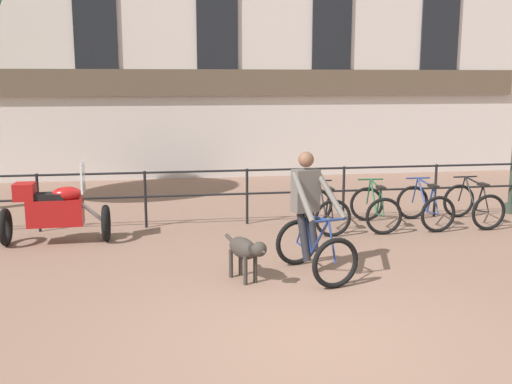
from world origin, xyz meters
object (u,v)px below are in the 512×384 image
object	(u,v)px
parked_bicycle_mid_right	(425,207)
parked_motorcycle	(54,210)
dog	(246,250)
parked_bicycle_mid_left	(375,208)
parked_bicycle_far_end	(473,205)
parked_bicycle_near_lamp	(324,210)
cyclist_with_bike	(311,220)

from	to	relation	value
parked_bicycle_mid_right	parked_motorcycle	bearing A→B (deg)	0.37
dog	parked_bicycle_mid_left	xyz separation A→B (m)	(2.76, 2.59, -0.08)
parked_bicycle_mid_right	parked_bicycle_far_end	world-z (taller)	same
parked_bicycle_near_lamp	parked_motorcycle	bearing A→B (deg)	1.01
parked_bicycle_near_lamp	parked_bicycle_far_end	distance (m)	2.90
parked_bicycle_mid_right	parked_bicycle_far_end	distance (m)	0.97
parked_bicycle_mid_left	parked_bicycle_far_end	world-z (taller)	same
parked_motorcycle	parked_bicycle_mid_left	bearing A→B (deg)	-88.71
cyclist_with_bike	parked_bicycle_near_lamp	world-z (taller)	cyclist_with_bike
dog	parked_bicycle_mid_left	distance (m)	3.79
parked_bicycle_mid_left	parked_bicycle_mid_right	bearing A→B (deg)	-176.98
cyclist_with_bike	parked_bicycle_mid_right	distance (m)	3.68
parked_bicycle_mid_left	parked_motorcycle	bearing A→B (deg)	5.16
cyclist_with_bike	parked_bicycle_mid_right	bearing A→B (deg)	26.48
parked_bicycle_mid_right	parked_bicycle_far_end	xyz separation A→B (m)	(0.97, 0.00, 0.00)
cyclist_with_bike	parked_bicycle_near_lamp	xyz separation A→B (m)	(0.85, 2.38, -0.41)
parked_motorcycle	parked_bicycle_near_lamp	world-z (taller)	parked_motorcycle
cyclist_with_bike	parked_bicycle_far_end	size ratio (longest dim) A/B	1.51
parked_motorcycle	parked_bicycle_mid_left	world-z (taller)	parked_motorcycle
parked_motorcycle	parked_bicycle_mid_right	xyz separation A→B (m)	(6.57, 0.21, -0.20)
parked_motorcycle	parked_bicycle_mid_right	size ratio (longest dim) A/B	1.54
parked_bicycle_near_lamp	parked_bicycle_far_end	world-z (taller)	same
dog	parked_bicycle_mid_right	xyz separation A→B (m)	(3.73, 2.59, -0.08)
dog	parked_bicycle_mid_right	size ratio (longest dim) A/B	0.83
parked_bicycle_mid_left	parked_bicycle_far_end	size ratio (longest dim) A/B	1.01
cyclist_with_bike	parked_motorcycle	size ratio (longest dim) A/B	0.98
parked_motorcycle	parked_bicycle_mid_right	distance (m)	6.58
parked_bicycle_mid_right	parked_bicycle_mid_left	bearing A→B (deg)	-1.45
parked_motorcycle	parked_bicycle_near_lamp	distance (m)	4.65
parked_motorcycle	parked_bicycle_mid_left	size ratio (longest dim) A/B	1.51
cyclist_with_bike	parked_bicycle_far_end	distance (m)	4.46
parked_bicycle_mid_right	dog	bearing A→B (deg)	33.34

